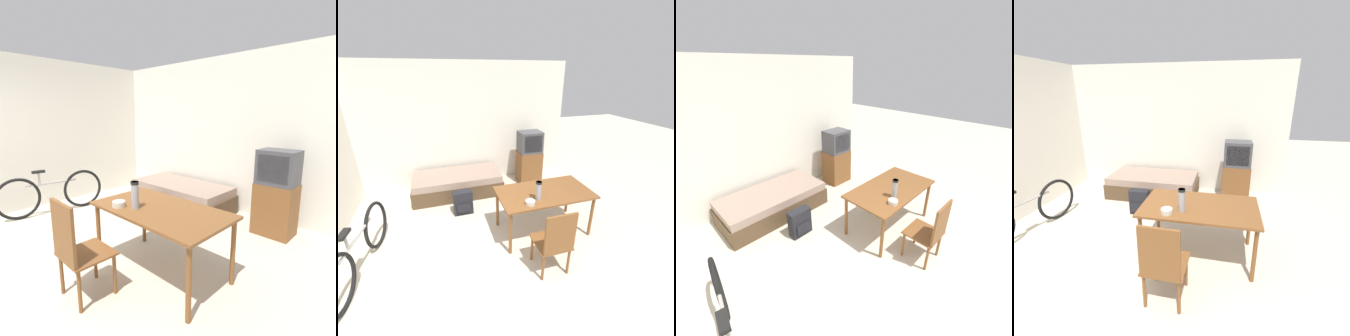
% 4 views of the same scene
% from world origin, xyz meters
% --- Properties ---
extents(ground_plane, '(20.00, 20.00, 0.00)m').
position_xyz_m(ground_plane, '(0.00, 0.00, 0.00)').
color(ground_plane, beige).
extents(wall_back, '(5.18, 0.06, 2.70)m').
position_xyz_m(wall_back, '(0.00, 3.41, 1.35)').
color(wall_back, silver).
rests_on(wall_back, ground_plane).
extents(daybed, '(1.86, 0.91, 0.46)m').
position_xyz_m(daybed, '(-0.13, 2.85, 0.23)').
color(daybed, '#4C3823').
rests_on(daybed, ground_plane).
extents(tv, '(0.53, 0.42, 1.23)m').
position_xyz_m(tv, '(1.58, 2.93, 0.61)').
color(tv, brown).
rests_on(tv, ground_plane).
extents(dining_table, '(1.47, 0.82, 0.74)m').
position_xyz_m(dining_table, '(1.08, 1.13, 0.66)').
color(dining_table, brown).
rests_on(dining_table, ground_plane).
extents(wooden_chair, '(0.45, 0.45, 0.98)m').
position_xyz_m(wooden_chair, '(0.83, 0.28, 0.53)').
color(wooden_chair, brown).
rests_on(wooden_chair, ground_plane).
extents(bicycle, '(0.34, 1.75, 0.78)m').
position_xyz_m(bicycle, '(-1.56, 1.06, 0.36)').
color(bicycle, black).
rests_on(bicycle, ground_plane).
extents(thermos_flask, '(0.09, 0.09, 0.29)m').
position_xyz_m(thermos_flask, '(0.88, 0.94, 0.90)').
color(thermos_flask, '#99999E').
rests_on(thermos_flask, dining_table).
extents(mate_bowl, '(0.14, 0.14, 0.06)m').
position_xyz_m(mate_bowl, '(0.72, 0.85, 0.77)').
color(mate_bowl, beige).
rests_on(mate_bowl, dining_table).
extents(backpack, '(0.35, 0.20, 0.46)m').
position_xyz_m(backpack, '(-0.12, 2.02, 0.23)').
color(backpack, black).
rests_on(backpack, ground_plane).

